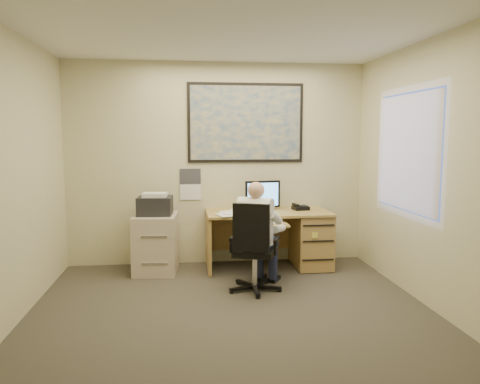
{
  "coord_description": "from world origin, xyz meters",
  "views": [
    {
      "loc": [
        -0.45,
        -4.04,
        1.73
      ],
      "look_at": [
        0.19,
        1.3,
        1.08
      ],
      "focal_mm": 35.0,
      "sensor_mm": 36.0,
      "label": 1
    }
  ],
  "objects": [
    {
      "name": "room_shell",
      "position": [
        0.0,
        0.0,
        1.35
      ],
      "size": [
        4.0,
        4.5,
        2.7
      ],
      "color": "#3A362C",
      "rests_on": "ground"
    },
    {
      "name": "desk",
      "position": [
        0.96,
        1.9,
        0.44
      ],
      "size": [
        1.6,
        0.97,
        1.13
      ],
      "color": "tan",
      "rests_on": "ground"
    },
    {
      "name": "world_map",
      "position": [
        0.38,
        2.23,
        1.9
      ],
      "size": [
        1.56,
        0.03,
        1.06
      ],
      "primitive_type": "cube",
      "color": "#1E4C93",
      "rests_on": "room_shell"
    },
    {
      "name": "wall_calendar",
      "position": [
        -0.37,
        2.24,
        1.08
      ],
      "size": [
        0.28,
        0.01,
        0.42
      ],
      "primitive_type": "cube",
      "color": "white",
      "rests_on": "room_shell"
    },
    {
      "name": "window_blinds",
      "position": [
        1.97,
        0.8,
        1.55
      ],
      "size": [
        0.06,
        1.4,
        1.3
      ],
      "primitive_type": null,
      "color": "silver",
      "rests_on": "room_shell"
    },
    {
      "name": "filing_cabinet",
      "position": [
        -0.82,
        1.87,
        0.44
      ],
      "size": [
        0.57,
        0.67,
        1.02
      ],
      "rotation": [
        0.0,
        0.0,
        -0.08
      ],
      "color": "beige",
      "rests_on": "ground"
    },
    {
      "name": "office_chair",
      "position": [
        0.34,
        0.96,
        0.3
      ],
      "size": [
        0.77,
        0.77,
        1.02
      ],
      "rotation": [
        0.0,
        0.0,
        -0.34
      ],
      "color": "black",
      "rests_on": "ground"
    },
    {
      "name": "person",
      "position": [
        0.33,
        1.03,
        0.61
      ],
      "size": [
        0.79,
        0.86,
        1.22
      ],
      "primitive_type": null,
      "rotation": [
        0.0,
        0.0,
        -0.54
      ],
      "color": "white",
      "rests_on": "office_chair"
    }
  ]
}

